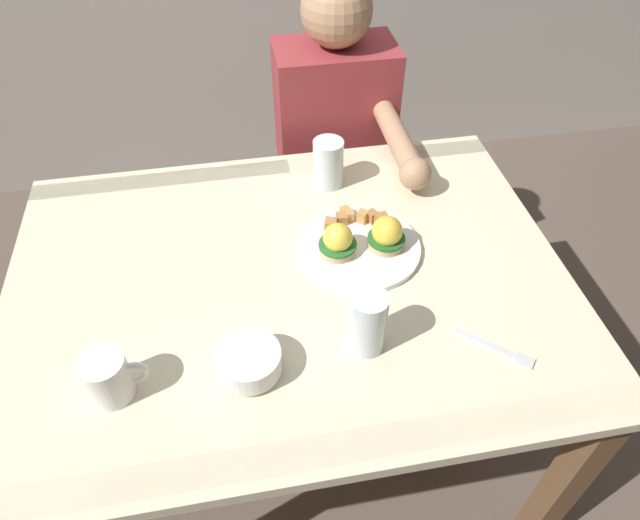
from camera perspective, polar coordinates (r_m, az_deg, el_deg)
ground_plane at (r=1.82m, az=-2.22°, el=-17.78°), size 6.00×6.00×0.00m
dining_table at (r=1.29m, az=-2.99°, el=-4.95°), size 1.20×0.90×0.74m
eggs_benedict_plate at (r=1.25m, az=4.24°, el=1.88°), size 0.27×0.27×0.09m
fruit_bowl at (r=1.05m, az=-7.20°, el=-10.20°), size 0.12×0.12×0.05m
coffee_mug at (r=1.06m, az=-20.66°, el=-10.99°), size 0.11×0.08×0.09m
fork at (r=1.14m, az=17.71°, el=-8.63°), size 0.13×0.12×0.00m
water_glass_near at (r=1.42m, az=0.83°, el=9.51°), size 0.08×0.08×0.12m
water_glass_far at (r=1.05m, az=4.81°, el=-6.64°), size 0.07×0.07×0.14m
diner_person at (r=1.75m, az=1.72°, el=11.53°), size 0.34×0.54×1.14m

